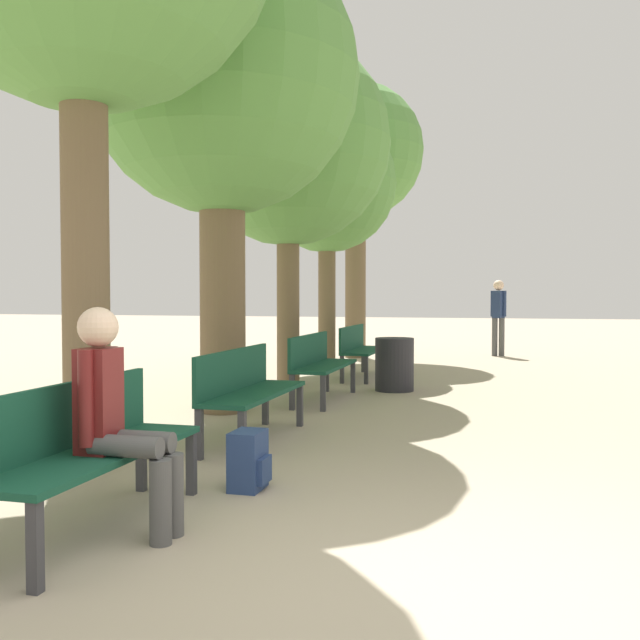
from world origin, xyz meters
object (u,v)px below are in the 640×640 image
at_px(tree_row_2, 288,144).
at_px(person_seated, 117,414).
at_px(bench_row_1, 246,386).
at_px(pedestrian_near, 498,313).
at_px(trash_bin, 394,364).
at_px(bench_row_0, 85,442).
at_px(bench_row_2, 318,361).
at_px(tree_row_4, 356,154).
at_px(tree_row_3, 327,185).
at_px(tree_row_1, 222,81).
at_px(bench_row_3, 359,346).
at_px(backpack, 249,461).

relative_size(tree_row_2, person_seated, 4.01).
bearing_deg(bench_row_1, pedestrian_near, 77.90).
bearing_deg(trash_bin, bench_row_0, -97.18).
xyz_separation_m(bench_row_1, bench_row_2, (0.00, 2.67, 0.00)).
bearing_deg(tree_row_4, tree_row_3, -90.00).
distance_m(tree_row_1, trash_bin, 4.56).
xyz_separation_m(tree_row_3, tree_row_4, (-0.00, 2.58, 1.04)).
bearing_deg(person_seated, pedestrian_near, 81.37).
bearing_deg(bench_row_1, bench_row_3, 90.00).
relative_size(tree_row_2, tree_row_3, 1.11).
distance_m(bench_row_1, tree_row_1, 3.79).
bearing_deg(trash_bin, person_seated, -95.13).
bearing_deg(pedestrian_near, bench_row_1, -102.10).
relative_size(tree_row_3, person_seated, 3.60).
bearing_deg(tree_row_4, bench_row_3, -77.07).
xyz_separation_m(tree_row_3, backpack, (1.48, -8.12, -3.23)).
bearing_deg(trash_bin, bench_row_2, -124.67).
distance_m(bench_row_3, pedestrian_near, 5.40).
bearing_deg(trash_bin, bench_row_1, -102.03).
bearing_deg(pedestrian_near, tree_row_1, -109.28).
height_order(tree_row_3, backpack, tree_row_3).
height_order(bench_row_0, tree_row_3, tree_row_3).
xyz_separation_m(bench_row_1, pedestrian_near, (2.20, 10.25, 0.46)).
height_order(tree_row_4, pedestrian_near, tree_row_4).
xyz_separation_m(bench_row_1, person_seated, (0.23, -2.70, 0.18)).
bearing_deg(backpack, bench_row_3, 95.12).
distance_m(tree_row_2, tree_row_3, 2.44).
distance_m(bench_row_1, backpack, 1.75).
bearing_deg(pedestrian_near, bench_row_3, -114.13).
relative_size(bench_row_1, tree_row_1, 0.32).
relative_size(bench_row_1, tree_row_4, 0.30).
bearing_deg(tree_row_1, bench_row_1, -60.18).
height_order(bench_row_0, tree_row_1, tree_row_1).
relative_size(bench_row_2, tree_row_2, 0.34).
bearing_deg(tree_row_2, backpack, -75.41).
xyz_separation_m(tree_row_1, pedestrian_near, (3.06, 8.75, -2.91)).
bearing_deg(tree_row_3, bench_row_2, -77.38).
bearing_deg(tree_row_3, tree_row_2, -90.00).
relative_size(tree_row_1, trash_bin, 7.28).
height_order(tree_row_1, person_seated, tree_row_1).
relative_size(tree_row_1, tree_row_2, 1.05).
bearing_deg(bench_row_3, bench_row_0, -90.00).
bearing_deg(bench_row_3, person_seated, -88.34).
bearing_deg(backpack, tree_row_3, 100.35).
bearing_deg(tree_row_4, tree_row_2, -90.00).
bearing_deg(person_seated, tree_row_4, 95.30).
bearing_deg(tree_row_4, bench_row_2, -82.36).
bearing_deg(bench_row_2, bench_row_0, -90.00).
relative_size(bench_row_2, trash_bin, 2.33).
relative_size(tree_row_1, backpack, 13.27).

